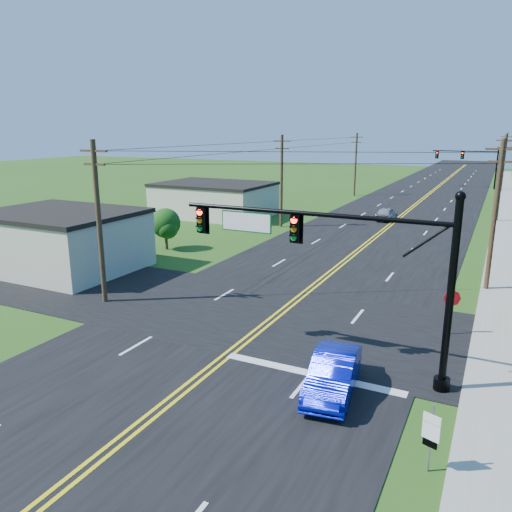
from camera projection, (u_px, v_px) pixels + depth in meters
The scene contains 19 objects.
ground at pixel (112, 443), 15.54m from camera, with size 260.00×260.00×0.00m, color #274C15.
road_main at pixel (405, 212), 58.98m from camera, with size 16.00×220.00×0.04m, color black.
road_cross at pixel (272, 317), 25.96m from camera, with size 70.00×10.00×0.04m, color black.
sidewalk at pixel (502, 235), 45.78m from camera, with size 2.00×160.00×0.08m, color gray.
signal_mast_main at pixel (331, 255), 19.46m from camera, with size 11.30×0.60×7.48m.
signal_mast_far at pixel (468, 160), 82.02m from camera, with size 10.98×0.60×7.48m.
cream_bldg_near at pixel (61, 240), 34.50m from camera, with size 10.20×8.20×4.10m.
cream_bldg_far at pixel (215, 199), 56.26m from camera, with size 12.20×9.20×3.70m.
utility_pole_left_a at pixel (99, 220), 27.14m from camera, with size 1.80×0.28×9.00m.
utility_pole_left_b at pixel (281, 180), 48.86m from camera, with size 1.80×0.28×9.00m.
utility_pole_left_c at pixel (356, 163), 72.32m from camera, with size 1.80×0.28×9.00m.
utility_pole_right_a at pixel (495, 213), 29.28m from camera, with size 1.80×0.28×9.00m.
utility_pole_right_b at pixel (501, 177), 51.87m from camera, with size 1.80×0.28×9.00m.
utility_pole_right_c at pixel (504, 161), 77.94m from camera, with size 1.80×0.28×9.00m.
tree_left at pixel (166, 223), 40.13m from camera, with size 2.40×2.40×3.37m.
blue_car at pixel (333, 375), 18.36m from camera, with size 1.56×4.46×1.47m, color #0811B4.
distant_car at pixel (387, 214), 53.33m from camera, with size 1.66×4.12×1.40m, color #A6A7AB.
route_sign at pixel (431, 433), 13.97m from camera, with size 0.51×0.21×2.12m.
stop_sign at pixel (452, 303), 23.35m from camera, with size 0.77×0.30×2.24m.
Camera 1 is at (10.05, -10.22, 9.51)m, focal length 35.00 mm.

